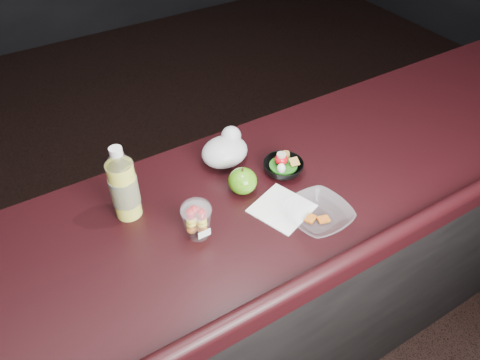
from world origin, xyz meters
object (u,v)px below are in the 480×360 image
Objects in this scene: green_apple at (243,181)px; snack_bowl at (283,167)px; lemonade_bottle at (124,188)px; fruit_cup at (197,219)px; takeout_bowl at (318,215)px.

green_apple reaches higher than snack_bowl.
lemonade_bottle reaches higher than snack_bowl.
green_apple is at bearing -177.68° from snack_bowl.
lemonade_bottle is 1.98× the size of fruit_cup.
fruit_cup is at bearing -165.36° from snack_bowl.
fruit_cup is 0.36m from takeout_bowl.
snack_bowl is at bearing 14.64° from fruit_cup.
green_apple is 0.59× the size of snack_bowl.
lemonade_bottle reaches higher than green_apple.
fruit_cup is at bearing -53.16° from lemonade_bottle.
green_apple is 0.47× the size of takeout_bowl.
green_apple reaches higher than takeout_bowl.
snack_bowl is at bearing 80.34° from takeout_bowl.
snack_bowl is 0.24m from takeout_bowl.
takeout_bowl is at bearing -61.90° from green_apple.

